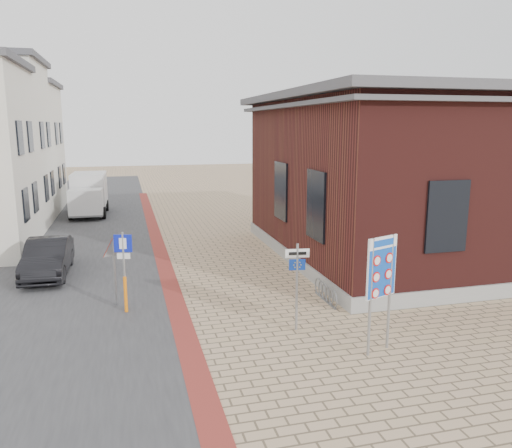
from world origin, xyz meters
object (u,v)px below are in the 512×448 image
box_truck (89,194)px  essen_sign (297,273)px  sedan (48,258)px  parking_sign (124,258)px  border_sign (381,270)px  bollard (126,295)px

box_truck → essen_sign: bearing=-70.5°
sedan → parking_sign: 5.29m
border_sign → bollard: size_ratio=2.65×
essen_sign → parking_sign: 5.25m
sedan → essen_sign: bearing=-43.8°
border_sign → bollard: border_sign is taller
sedan → bollard: (2.77, -4.61, -0.13)m
border_sign → parking_sign: bearing=121.7°
essen_sign → bollard: 5.25m
border_sign → essen_sign: border_sign is taller
border_sign → essen_sign: size_ratio=1.21×
parking_sign → bollard: 1.10m
sedan → box_truck: (0.68, 13.10, 0.64)m
box_truck → parking_sign: (2.09, -17.50, 0.31)m
parking_sign → bollard: parking_sign is taller
essen_sign → bollard: (-4.50, 2.50, -1.05)m
box_truck → bollard: size_ratio=4.49×
box_truck → border_sign: (8.09, -22.01, 0.78)m
essen_sign → parking_sign: bearing=156.8°
parking_sign → sedan: bearing=135.8°
box_truck → border_sign: border_sign is taller
border_sign → sedan: bearing=113.1°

